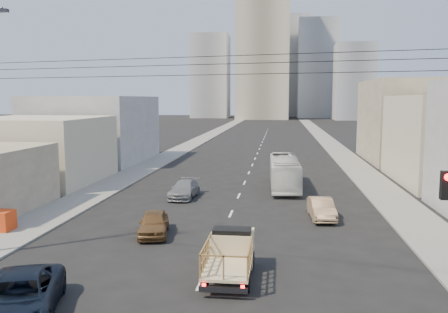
% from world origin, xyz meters
% --- Properties ---
extents(ground, '(420.00, 420.00, 0.00)m').
position_xyz_m(ground, '(0.00, 0.00, 0.00)').
color(ground, black).
rests_on(ground, ground).
extents(sidewalk_left, '(3.50, 180.00, 0.12)m').
position_xyz_m(sidewalk_left, '(-11.75, 70.00, 0.06)').
color(sidewalk_left, gray).
rests_on(sidewalk_left, ground).
extents(sidewalk_right, '(3.50, 180.00, 0.12)m').
position_xyz_m(sidewalk_right, '(11.75, 70.00, 0.06)').
color(sidewalk_right, gray).
rests_on(sidewalk_right, ground).
extents(lane_dashes, '(0.15, 104.00, 0.01)m').
position_xyz_m(lane_dashes, '(0.00, 53.00, 0.01)').
color(lane_dashes, silver).
rests_on(lane_dashes, ground).
extents(flatbed_pickup, '(1.95, 4.41, 1.90)m').
position_xyz_m(flatbed_pickup, '(1.15, 2.72, 1.09)').
color(flatbed_pickup, '#D1BB8C').
rests_on(flatbed_pickup, ground).
extents(navy_pickup, '(4.09, 6.03, 1.53)m').
position_xyz_m(navy_pickup, '(-5.76, -2.13, 0.77)').
color(navy_pickup, black).
rests_on(navy_pickup, ground).
extents(city_bus, '(2.69, 10.04, 2.77)m').
position_xyz_m(city_bus, '(3.63, 23.86, 1.39)').
color(city_bus, silver).
rests_on(city_bus, ground).
extents(sedan_brown, '(2.32, 4.22, 1.36)m').
position_xyz_m(sedan_brown, '(-3.82, 8.51, 0.68)').
color(sedan_brown, brown).
rests_on(sedan_brown, ground).
extents(sedan_tan, '(1.71, 4.14, 1.33)m').
position_xyz_m(sedan_tan, '(5.93, 13.38, 0.67)').
color(sedan_tan, '#9B785A').
rests_on(sedan_tan, ground).
extents(sedan_grey, '(2.00, 4.57, 1.31)m').
position_xyz_m(sedan_grey, '(-4.19, 18.81, 0.65)').
color(sedan_grey, slate).
rests_on(sedan_grey, ground).
extents(overhead_wires, '(23.01, 5.02, 0.72)m').
position_xyz_m(overhead_wires, '(0.00, 1.50, 8.97)').
color(overhead_wires, black).
rests_on(overhead_wires, ground).
extents(bldg_right_far, '(12.00, 16.00, 10.00)m').
position_xyz_m(bldg_right_far, '(20.00, 44.00, 5.00)').
color(bldg_right_far, gray).
rests_on(bldg_right_far, ground).
extents(bldg_left_mid, '(11.00, 12.00, 6.00)m').
position_xyz_m(bldg_left_mid, '(-19.00, 24.00, 3.00)').
color(bldg_left_mid, beige).
rests_on(bldg_left_mid, ground).
extents(bldg_left_far, '(12.00, 16.00, 8.00)m').
position_xyz_m(bldg_left_far, '(-19.50, 39.00, 4.00)').
color(bldg_left_far, '#949497').
rests_on(bldg_left_far, ground).
extents(high_rise_tower, '(20.00, 20.00, 60.00)m').
position_xyz_m(high_rise_tower, '(-4.00, 170.00, 30.00)').
color(high_rise_tower, gray).
rests_on(high_rise_tower, ground).
extents(midrise_ne, '(16.00, 16.00, 40.00)m').
position_xyz_m(midrise_ne, '(18.00, 185.00, 20.00)').
color(midrise_ne, gray).
rests_on(midrise_ne, ground).
extents(midrise_nw, '(15.00, 15.00, 34.00)m').
position_xyz_m(midrise_nw, '(-26.00, 180.00, 17.00)').
color(midrise_nw, gray).
rests_on(midrise_nw, ground).
extents(midrise_back, '(18.00, 18.00, 44.00)m').
position_xyz_m(midrise_back, '(6.00, 200.00, 22.00)').
color(midrise_back, '#949497').
rests_on(midrise_back, ground).
extents(midrise_east, '(14.00, 14.00, 28.00)m').
position_xyz_m(midrise_east, '(30.00, 165.00, 14.00)').
color(midrise_east, gray).
rests_on(midrise_east, ground).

